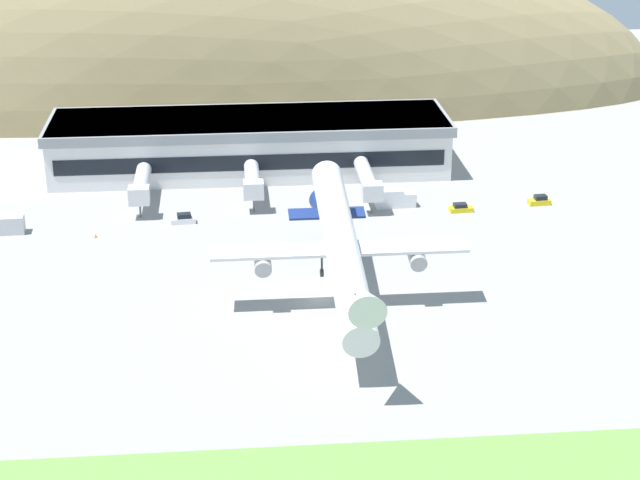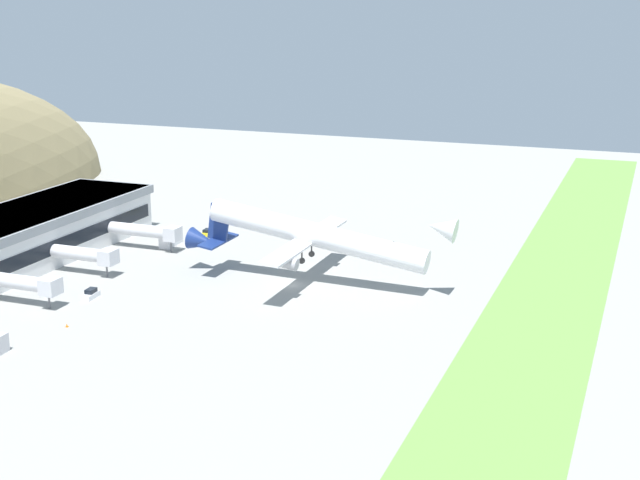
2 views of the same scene
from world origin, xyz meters
TOP-DOWN VIEW (x-y plane):
  - ground_plane at (0.00, 0.00)m, footprint 354.60×354.60m
  - grass_strip_foreground at (0.00, -45.74)m, footprint 319.14×19.23m
  - terminal_building at (-7.68, 56.26)m, footprint 73.04×20.18m
  - jetway_0 at (-26.53, 38.39)m, footprint 3.38×15.03m
  - jetway_1 at (-7.77, 38.94)m, footprint 3.38×14.00m
  - jetway_2 at (11.75, 37.54)m, footprint 3.38×16.65m
  - cargo_airplane at (2.68, -3.30)m, footprint 34.60×52.86m
  - service_car_0 at (-19.41, 30.29)m, footprint 4.18×2.01m
  - service_car_1 at (40.81, 33.51)m, footprint 3.82×1.97m
  - service_car_2 at (26.73, 31.43)m, footprint 4.03×1.97m
  - box_truck at (15.99, 34.71)m, footprint 6.97×2.85m
  - traffic_cone_0 at (-33.02, 25.39)m, footprint 0.52×0.52m

SIDE VIEW (x-z plane):
  - ground_plane at x=0.00m, z-range 0.00..0.00m
  - grass_strip_foreground at x=0.00m, z-range 0.00..0.08m
  - traffic_cone_0 at x=-33.02m, z-range -0.01..0.57m
  - service_car_2 at x=26.73m, z-range -0.12..1.31m
  - service_car_1 at x=40.81m, z-range -0.14..1.52m
  - service_car_0 at x=-19.41m, z-range -0.15..1.53m
  - box_truck at x=15.99m, z-range -0.10..3.04m
  - jetway_1 at x=-7.77m, z-range 1.28..6.71m
  - jetway_0 at x=-26.53m, z-range 1.28..6.71m
  - jetway_2 at x=11.75m, z-range 1.28..6.71m
  - terminal_building at x=-7.68m, z-range 0.67..10.77m
  - cargo_airplane at x=2.68m, z-range 3.15..15.15m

